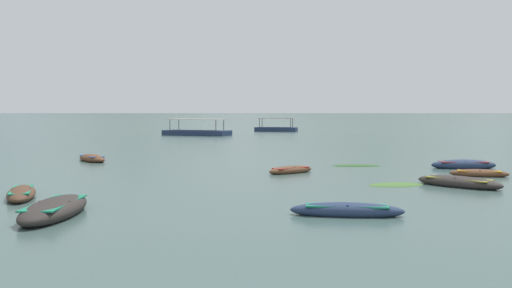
# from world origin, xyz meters

# --- Properties ---
(ground_plane) EXTENTS (6000.00, 6000.00, 0.00)m
(ground_plane) POSITION_xyz_m (0.00, 1500.00, 0.00)
(ground_plane) COLOR #425B56
(mountain_1) EXTENTS (1218.29, 1218.29, 322.73)m
(mountain_1) POSITION_xyz_m (-748.31, 2364.27, 161.37)
(mountain_1) COLOR #4C5B56
(mountain_1) RESTS_ON ground
(mountain_2) EXTENTS (1253.55, 1253.55, 300.18)m
(mountain_2) POSITION_xyz_m (278.89, 2083.57, 150.09)
(mountain_2) COLOR #56665B
(mountain_2) RESTS_ON ground
(rowboat_0) EXTENTS (1.88, 4.64, 0.73)m
(rowboat_0) POSITION_xyz_m (-6.29, 12.19, 0.23)
(rowboat_0) COLOR #2D2826
(rowboat_0) RESTS_ON ground
(rowboat_1) EXTENTS (3.78, 1.00, 0.55)m
(rowboat_1) POSITION_xyz_m (3.32, 13.11, 0.17)
(rowboat_1) COLOR navy
(rowboat_1) RESTS_ON ground
(rowboat_2) EXTENTS (3.13, 1.44, 0.47)m
(rowboat_2) POSITION_xyz_m (11.21, 24.70, 0.15)
(rowboat_2) COLOR brown
(rowboat_2) RESTS_ON ground
(rowboat_3) EXTENTS (2.92, 2.84, 0.49)m
(rowboat_3) POSITION_xyz_m (1.18, 25.41, 0.15)
(rowboat_3) COLOR brown
(rowboat_3) RESTS_ON ground
(rowboat_5) EXTENTS (3.90, 1.33, 0.68)m
(rowboat_5) POSITION_xyz_m (11.54, 28.69, 0.21)
(rowboat_5) COLOR navy
(rowboat_5) RESTS_ON ground
(rowboat_6) EXTENTS (3.92, 3.61, 0.61)m
(rowboat_6) POSITION_xyz_m (9.01, 20.57, 0.19)
(rowboat_6) COLOR #2D2826
(rowboat_6) RESTS_ON ground
(rowboat_7) EXTENTS (2.46, 3.79, 0.54)m
(rowboat_7) POSITION_xyz_m (-9.34, 15.70, 0.17)
(rowboat_7) COLOR #4C3323
(rowboat_7) RESTS_ON ground
(rowboat_8) EXTENTS (3.32, 3.50, 0.60)m
(rowboat_8) POSITION_xyz_m (-12.72, 31.32, 0.19)
(rowboat_8) COLOR brown
(rowboat_8) RESTS_ON ground
(ferry_0) EXTENTS (7.42, 3.72, 2.54)m
(ferry_0) POSITION_xyz_m (-2.79, 87.85, 0.45)
(ferry_0) COLOR navy
(ferry_0) RESTS_ON ground
(ferry_1) EXTENTS (10.25, 6.04, 2.54)m
(ferry_1) POSITION_xyz_m (-13.41, 71.77, 0.45)
(ferry_1) COLOR navy
(ferry_1) RESTS_ON ground
(weed_patch_3) EXTENTS (3.06, 2.32, 0.14)m
(weed_patch_3) POSITION_xyz_m (6.23, 20.86, 0.00)
(weed_patch_3) COLOR #477033
(weed_patch_3) RESTS_ON ground
(weed_patch_4) EXTENTS (3.17, 1.63, 0.14)m
(weed_patch_4) POSITION_xyz_m (5.23, 29.68, 0.00)
(weed_patch_4) COLOR #2D5628
(weed_patch_4) RESTS_ON ground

